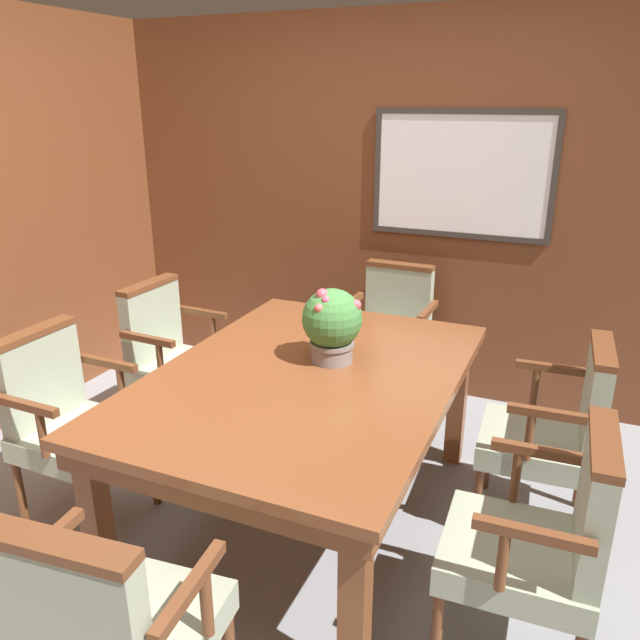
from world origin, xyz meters
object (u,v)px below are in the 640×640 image
at_px(chair_head_far, 391,332).
at_px(chair_head_near, 111,631).
at_px(potted_plant, 332,324).
at_px(chair_left_far, 173,354).
at_px(chair_left_near, 68,418).
at_px(chair_right_near, 542,538).
at_px(dining_table, 307,391).
at_px(chair_right_far, 556,429).

xyz_separation_m(chair_head_far, chair_head_near, (-0.01, -2.58, 0.00)).
bearing_deg(potted_plant, chair_left_far, 166.60).
xyz_separation_m(chair_left_far, chair_left_near, (0.01, -0.83, 0.00)).
xyz_separation_m(chair_right_near, potted_plant, (-1.01, 0.57, 0.44)).
bearing_deg(dining_table, chair_right_near, -20.61).
xyz_separation_m(chair_head_far, potted_plant, (0.05, -1.12, 0.44)).
bearing_deg(chair_right_near, potted_plant, -121.56).
height_order(chair_right_near, chair_left_near, same).
height_order(chair_head_far, chair_left_near, same).
distance_m(dining_table, chair_left_near, 1.13).
bearing_deg(chair_right_far, chair_head_far, -132.63).
height_order(chair_left_near, chair_head_near, same).
bearing_deg(chair_head_far, dining_table, -88.33).
height_order(dining_table, chair_left_near, chair_left_near).
bearing_deg(chair_head_far, chair_left_near, -120.28).
xyz_separation_m(dining_table, potted_plant, (0.05, 0.17, 0.28)).
xyz_separation_m(chair_right_near, chair_head_near, (-1.08, -0.89, 0.00)).
height_order(dining_table, chair_head_far, chair_head_far).
bearing_deg(chair_right_near, chair_right_far, 178.26).
bearing_deg(chair_left_near, potted_plant, -62.02).
bearing_deg(potted_plant, chair_left_near, -152.89).
bearing_deg(potted_plant, dining_table, -107.08).
bearing_deg(chair_right_far, chair_right_near, -2.41).
distance_m(chair_right_far, chair_left_far, 2.11).
relative_size(chair_head_far, chair_left_far, 1.00).
height_order(chair_head_far, chair_head_near, same).
distance_m(chair_right_far, chair_head_near, 2.01).
height_order(chair_right_far, potted_plant, potted_plant).
bearing_deg(chair_right_far, chair_left_near, -72.00).
distance_m(dining_table, chair_head_near, 1.30).
relative_size(chair_head_near, potted_plant, 2.62).
height_order(dining_table, chair_head_near, chair_head_near).
bearing_deg(chair_left_near, chair_left_far, 1.29).
relative_size(chair_right_near, chair_left_far, 1.00).
height_order(chair_right_near, chair_head_far, same).
height_order(chair_right_near, chair_head_near, same).
xyz_separation_m(dining_table, chair_right_near, (1.06, -0.40, -0.17)).
bearing_deg(chair_left_far, chair_right_far, -87.97).
bearing_deg(potted_plant, chair_right_far, 13.52).
relative_size(chair_right_far, chair_left_far, 1.00).
height_order(dining_table, chair_right_near, chair_right_near).
relative_size(chair_right_near, potted_plant, 2.62).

